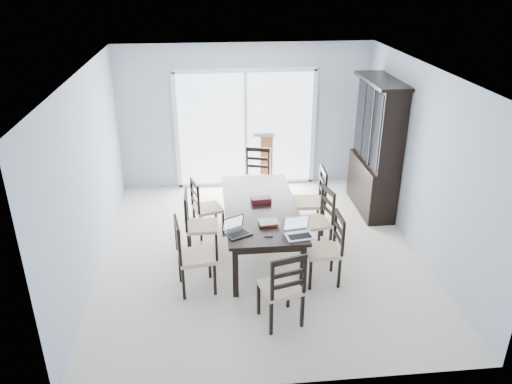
# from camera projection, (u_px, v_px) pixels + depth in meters

# --- Properties ---
(floor) EXTENTS (5.00, 5.00, 0.00)m
(floor) POSITION_uv_depth(u_px,v_px,m) (260.00, 252.00, 7.22)
(floor) COLOR beige
(floor) RESTS_ON ground
(ceiling) EXTENTS (5.00, 5.00, 0.00)m
(ceiling) POSITION_uv_depth(u_px,v_px,m) (261.00, 71.00, 6.13)
(ceiling) COLOR white
(ceiling) RESTS_ON back_wall
(back_wall) EXTENTS (4.50, 0.02, 2.60)m
(back_wall) POSITION_uv_depth(u_px,v_px,m) (245.00, 117.00, 8.94)
(back_wall) COLOR #A4B3C4
(back_wall) RESTS_ON floor
(wall_left) EXTENTS (0.02, 5.00, 2.60)m
(wall_left) POSITION_uv_depth(u_px,v_px,m) (89.00, 176.00, 6.47)
(wall_left) COLOR #A4B3C4
(wall_left) RESTS_ON floor
(wall_right) EXTENTS (0.02, 5.00, 2.60)m
(wall_right) POSITION_uv_depth(u_px,v_px,m) (422.00, 163.00, 6.88)
(wall_right) COLOR #A4B3C4
(wall_right) RESTS_ON floor
(balcony) EXTENTS (4.50, 2.00, 0.10)m
(balcony) POSITION_uv_depth(u_px,v_px,m) (242.00, 166.00, 10.40)
(balcony) COLOR gray
(balcony) RESTS_ON ground
(railing) EXTENTS (4.50, 0.06, 1.10)m
(railing) POSITION_uv_depth(u_px,v_px,m) (238.00, 125.00, 11.06)
(railing) COLOR #99999E
(railing) RESTS_ON balcony
(dining_table) EXTENTS (1.00, 2.20, 0.75)m
(dining_table) POSITION_uv_depth(u_px,v_px,m) (261.00, 211.00, 6.94)
(dining_table) COLOR black
(dining_table) RESTS_ON floor
(china_hutch) EXTENTS (0.50, 1.38, 2.20)m
(china_hutch) POSITION_uv_depth(u_px,v_px,m) (376.00, 149.00, 8.09)
(china_hutch) COLOR black
(china_hutch) RESTS_ON floor
(sliding_door) EXTENTS (2.52, 0.05, 2.18)m
(sliding_door) POSITION_uv_depth(u_px,v_px,m) (246.00, 129.00, 9.01)
(sliding_door) COLOR silver
(sliding_door) RESTS_ON floor
(chair_left_near) EXTENTS (0.50, 0.49, 1.15)m
(chair_left_near) POSITION_uv_depth(u_px,v_px,m) (188.00, 248.00, 6.15)
(chair_left_near) COLOR black
(chair_left_near) RESTS_ON floor
(chair_left_mid) EXTENTS (0.43, 0.42, 1.12)m
(chair_left_mid) POSITION_uv_depth(u_px,v_px,m) (195.00, 218.00, 6.92)
(chair_left_mid) COLOR black
(chair_left_mid) RESTS_ON floor
(chair_left_far) EXTENTS (0.50, 0.49, 1.04)m
(chair_left_far) POSITION_uv_depth(u_px,v_px,m) (202.00, 202.00, 7.48)
(chair_left_far) COLOR black
(chair_left_far) RESTS_ON floor
(chair_right_near) EXTENTS (0.43, 0.42, 1.10)m
(chair_right_near) POSITION_uv_depth(u_px,v_px,m) (330.00, 241.00, 6.35)
(chair_right_near) COLOR black
(chair_right_near) RESTS_ON floor
(chair_right_mid) EXTENTS (0.50, 0.49, 1.10)m
(chair_right_mid) POSITION_uv_depth(u_px,v_px,m) (320.00, 213.00, 7.07)
(chair_right_mid) COLOR black
(chair_right_mid) RESTS_ON floor
(chair_right_far) EXTENTS (0.47, 0.46, 1.18)m
(chair_right_far) POSITION_uv_depth(u_px,v_px,m) (315.00, 193.00, 7.58)
(chair_right_far) COLOR black
(chair_right_far) RESTS_ON floor
(chair_end_near) EXTENTS (0.52, 0.53, 1.13)m
(chair_end_near) POSITION_uv_depth(u_px,v_px,m) (284.00, 282.00, 5.52)
(chair_end_near) COLOR black
(chair_end_near) RESTS_ON floor
(chair_end_far) EXTENTS (0.52, 0.53, 1.12)m
(chair_end_far) POSITION_uv_depth(u_px,v_px,m) (257.00, 171.00, 8.51)
(chair_end_far) COLOR black
(chair_end_far) RESTS_ON floor
(laptop_dark) EXTENTS (0.37, 0.33, 0.21)m
(laptop_dark) POSITION_uv_depth(u_px,v_px,m) (238.00, 231.00, 6.15)
(laptop_dark) COLOR black
(laptop_dark) RESTS_ON dining_table
(laptop_silver) EXTENTS (0.37, 0.29, 0.23)m
(laptop_silver) POSITION_uv_depth(u_px,v_px,m) (300.00, 233.00, 6.09)
(laptop_silver) COLOR #B9B9BB
(laptop_silver) RESTS_ON dining_table
(book_stack) EXTENTS (0.27, 0.22, 0.04)m
(book_stack) POSITION_uv_depth(u_px,v_px,m) (268.00, 223.00, 6.41)
(book_stack) COLOR maroon
(book_stack) RESTS_ON dining_table
(cell_phone) EXTENTS (0.11, 0.05, 0.01)m
(cell_phone) POSITION_uv_depth(u_px,v_px,m) (269.00, 236.00, 6.13)
(cell_phone) COLOR black
(cell_phone) RESTS_ON dining_table
(game_box) EXTENTS (0.29, 0.16, 0.07)m
(game_box) POSITION_uv_depth(u_px,v_px,m) (261.00, 200.00, 7.00)
(game_box) COLOR #4F0F20
(game_box) RESTS_ON dining_table
(hot_tub) EXTENTS (2.22, 2.06, 1.00)m
(hot_tub) POSITION_uv_depth(u_px,v_px,m) (229.00, 143.00, 10.08)
(hot_tub) COLOR brown
(hot_tub) RESTS_ON balcony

